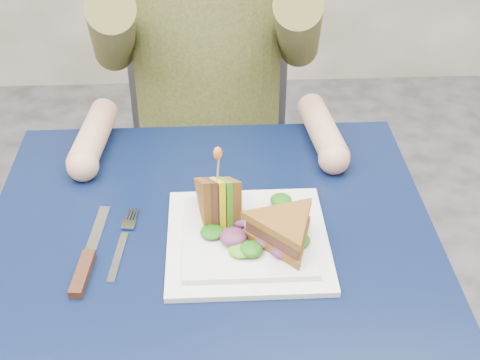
{
  "coord_description": "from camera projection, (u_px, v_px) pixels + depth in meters",
  "views": [
    {
      "loc": [
        0.01,
        -0.82,
        1.44
      ],
      "look_at": [
        0.05,
        0.05,
        0.82
      ],
      "focal_mm": 50.0,
      "sensor_mm": 36.0,
      "label": 1
    }
  ],
  "objects": [
    {
      "name": "sandwich_upright",
      "position": [
        219.0,
        200.0,
        1.09
      ],
      "size": [
        0.08,
        0.14,
        0.13
      ],
      "color": "brown",
      "rests_on": "plate"
    },
    {
      "name": "chair",
      "position": [
        209.0,
        127.0,
        1.75
      ],
      "size": [
        0.42,
        0.4,
        0.93
      ],
      "color": "#47474C",
      "rests_on": "ground"
    },
    {
      "name": "plate",
      "position": [
        248.0,
        238.0,
        1.08
      ],
      "size": [
        0.26,
        0.26,
        0.02
      ],
      "color": "white",
      "rests_on": "table"
    },
    {
      "name": "diner",
      "position": [
        205.0,
        5.0,
        1.44
      ],
      "size": [
        0.54,
        0.59,
        0.74
      ],
      "color": "#515627",
      "rests_on": "chair"
    },
    {
      "name": "onion_ring",
      "position": [
        257.0,
        224.0,
        1.07
      ],
      "size": [
        0.04,
        0.04,
        0.02
      ],
      "primitive_type": "torus",
      "rotation": [
        0.44,
        0.0,
        0.0
      ],
      "color": "#9E4C7A",
      "rests_on": "plate"
    },
    {
      "name": "table",
      "position": [
        212.0,
        280.0,
        1.13
      ],
      "size": [
        0.75,
        0.75,
        0.73
      ],
      "color": "black",
      "rests_on": "ground"
    },
    {
      "name": "toothpick",
      "position": [
        218.0,
        168.0,
        1.05
      ],
      "size": [
        0.01,
        0.01,
        0.06
      ],
      "primitive_type": "cylinder",
      "rotation": [
        0.14,
        0.07,
        0.0
      ],
      "color": "tan",
      "rests_on": "sandwich_upright"
    },
    {
      "name": "knife",
      "position": [
        85.0,
        265.0,
        1.03
      ],
      "size": [
        0.04,
        0.22,
        0.02
      ],
      "color": "silver",
      "rests_on": "table"
    },
    {
      "name": "toothpick_frill",
      "position": [
        218.0,
        153.0,
        1.04
      ],
      "size": [
        0.01,
        0.01,
        0.02
      ],
      "primitive_type": "ellipsoid",
      "color": "orange",
      "rests_on": "sandwich_upright"
    },
    {
      "name": "lettuce_spill",
      "position": [
        250.0,
        224.0,
        1.08
      ],
      "size": [
        0.15,
        0.13,
        0.02
      ],
      "primitive_type": null,
      "color": "#337A14",
      "rests_on": "plate"
    },
    {
      "name": "sandwich_flat",
      "position": [
        284.0,
        230.0,
        1.04
      ],
      "size": [
        0.2,
        0.2,
        0.05
      ],
      "color": "brown",
      "rests_on": "plate"
    },
    {
      "name": "fork",
      "position": [
        122.0,
        245.0,
        1.08
      ],
      "size": [
        0.04,
        0.18,
        0.01
      ],
      "color": "silver",
      "rests_on": "table"
    }
  ]
}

